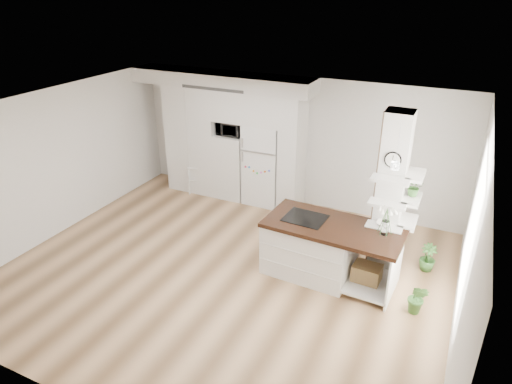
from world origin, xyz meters
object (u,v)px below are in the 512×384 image
(bookshelf, at_px, (202,181))
(floor_plant_a, at_px, (418,299))
(kitchen_island, at_px, (317,247))
(refrigerator, at_px, (264,164))

(bookshelf, xyz_separation_m, floor_plant_a, (4.98, -2.24, -0.02))
(kitchen_island, bearing_deg, floor_plant_a, -8.90)
(refrigerator, relative_size, floor_plant_a, 3.37)
(floor_plant_a, bearing_deg, kitchen_island, 168.21)
(kitchen_island, bearing_deg, bookshelf, 153.33)
(refrigerator, distance_m, floor_plant_a, 4.32)
(refrigerator, bearing_deg, floor_plant_a, -34.39)
(kitchen_island, distance_m, bookshelf, 3.85)
(refrigerator, xyz_separation_m, bookshelf, (-1.45, -0.18, -0.59))
(bookshelf, bearing_deg, refrigerator, -12.97)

